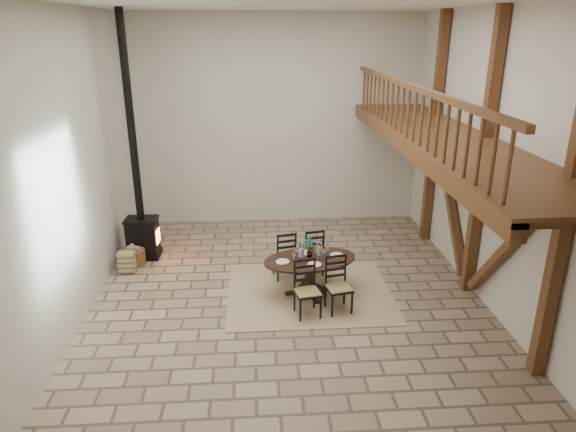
{
  "coord_description": "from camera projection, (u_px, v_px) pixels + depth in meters",
  "views": [
    {
      "loc": [
        -0.58,
        -8.36,
        4.64
      ],
      "look_at": [
        0.04,
        0.4,
        1.41
      ],
      "focal_mm": 32.0,
      "sensor_mm": 36.0,
      "label": 1
    }
  ],
  "objects": [
    {
      "name": "room_shell",
      "position": [
        359.0,
        132.0,
        8.51
      ],
      "size": [
        7.02,
        8.02,
        5.01
      ],
      "color": "beige",
      "rests_on": "ground"
    },
    {
      "name": "dining_table",
      "position": [
        310.0,
        273.0,
        9.4
      ],
      "size": [
        1.88,
        2.05,
        1.1
      ],
      "rotation": [
        0.0,
        0.0,
        0.2
      ],
      "color": "black",
      "rests_on": "ground"
    },
    {
      "name": "rug",
      "position": [
        309.0,
        292.0,
        9.54
      ],
      "size": [
        3.0,
        2.5,
        0.02
      ],
      "primitive_type": "cube",
      "color": "tan",
      "rests_on": "ground"
    },
    {
      "name": "ground",
      "position": [
        288.0,
        295.0,
        9.47
      ],
      "size": [
        8.0,
        8.0,
        0.0
      ],
      "primitive_type": "plane",
      "color": "#9E8469",
      "rests_on": "ground"
    },
    {
      "name": "wood_stove",
      "position": [
        140.0,
        207.0,
        10.67
      ],
      "size": [
        0.69,
        0.54,
        5.0
      ],
      "rotation": [
        0.0,
        0.0,
        -0.03
      ],
      "color": "black",
      "rests_on": "ground"
    },
    {
      "name": "log_basket",
      "position": [
        133.0,
        256.0,
        10.64
      ],
      "size": [
        0.5,
        0.5,
        0.41
      ],
      "rotation": [
        0.0,
        0.0,
        0.07
      ],
      "color": "brown",
      "rests_on": "ground"
    },
    {
      "name": "log_stack",
      "position": [
        127.0,
        262.0,
        10.26
      ],
      "size": [
        0.33,
        0.23,
        0.45
      ],
      "rotation": [
        0.0,
        0.0,
        0.02
      ],
      "color": "tan",
      "rests_on": "ground"
    }
  ]
}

